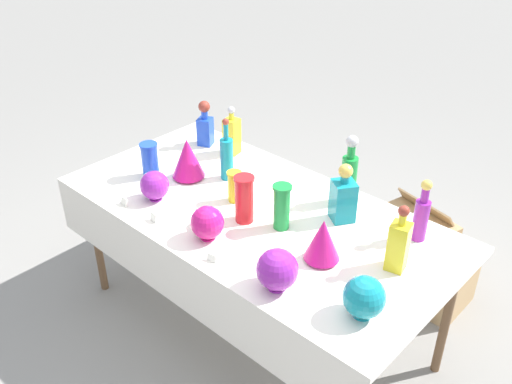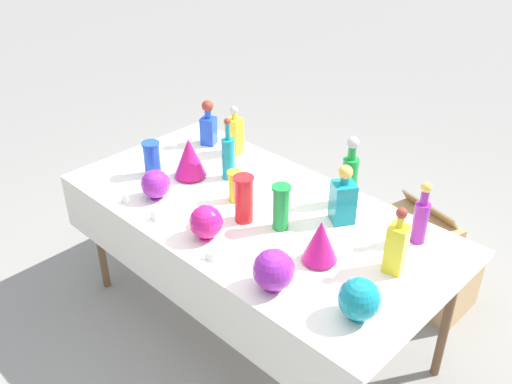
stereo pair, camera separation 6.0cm
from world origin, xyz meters
The scene contains 24 objects.
ground_plane centered at (0.00, 0.00, 0.00)m, with size 40.00×40.00×0.00m, color gray.
display_table centered at (0.00, -0.03, 0.70)m, with size 1.95×0.98×0.76m.
tall_bottle_0 centered at (0.69, 0.32, 0.89)m, with size 0.07×0.07×0.30m.
tall_bottle_1 centered at (-0.32, 0.12, 0.89)m, with size 0.07×0.07×0.34m.
tall_bottle_2 centered at (0.27, 0.36, 0.91)m, with size 0.08×0.08×0.36m.
square_decanter_0 centered at (-0.51, 0.35, 0.88)m, with size 0.09×0.09×0.28m.
square_decanter_1 centered at (0.35, 0.22, 0.88)m, with size 0.14×0.14×0.29m.
square_decanter_2 centered at (0.73, 0.07, 0.89)m, with size 0.09×0.09×0.31m.
square_decanter_3 centered at (-0.70, 0.32, 0.88)m, with size 0.11×0.11×0.27m.
slender_vase_0 centered at (-0.13, -0.01, 0.85)m, with size 0.07×0.07×0.16m.
slender_vase_1 centered at (-0.63, -0.14, 0.86)m, with size 0.09×0.09×0.19m.
slender_vase_2 centered at (0.02, -0.10, 0.88)m, with size 0.10×0.10×0.23m.
slender_vase_3 centered at (0.19, -0.03, 0.88)m, with size 0.09×0.09×0.22m.
fluted_vase_0 centered at (0.47, -0.10, 0.86)m, with size 0.15×0.15×0.20m.
fluted_vase_1 centered at (-0.48, -0.01, 0.88)m, with size 0.17×0.17×0.22m.
round_bowl_0 centered at (0.00, -0.32, 0.84)m, with size 0.15×0.15×0.16m.
round_bowl_1 centered at (0.45, -0.36, 0.85)m, with size 0.17×0.17×0.18m.
round_bowl_2 centered at (0.78, -0.26, 0.85)m, with size 0.16×0.16×0.17m.
round_bowl_3 centered at (-0.43, -0.27, 0.84)m, with size 0.14×0.14×0.15m.
price_tag_left centered at (-0.50, -0.41, 0.78)m, with size 0.05×0.01×0.04m, color white.
price_tag_center centered at (-0.28, -0.40, 0.78)m, with size 0.05×0.01×0.04m, color white.
price_tag_right centered at (0.13, -0.42, 0.78)m, with size 0.05×0.01×0.03m, color white.
cardboard_box_behind_left centered at (0.54, 0.85, 0.16)m, with size 0.50×0.34×0.40m.
cardboard_box_behind_right centered at (0.32, 1.11, 0.16)m, with size 0.52×0.39×0.40m.
Camera 1 is at (1.57, -1.69, 2.26)m, focal length 40.00 mm.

